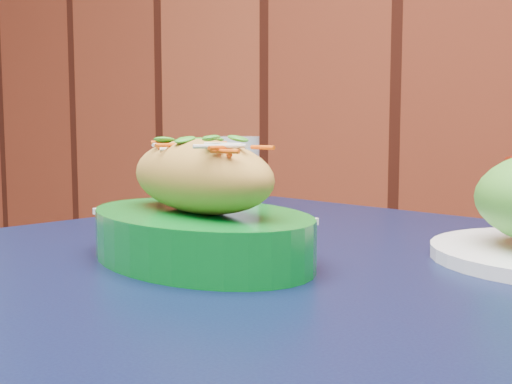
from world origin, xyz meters
The scene contains 3 objects.
cafe_table centered at (-0.47, 1.83, 0.66)m, with size 0.96×0.96×0.75m.
banh_mi_basket centered at (-0.57, 1.82, 0.79)m, with size 0.30×0.25×0.12m.
water_glass centered at (-0.70, 2.08, 0.80)m, with size 0.07×0.07×0.11m, color silver.
Camera 1 is at (-0.22, 1.36, 0.87)m, focal length 45.00 mm.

